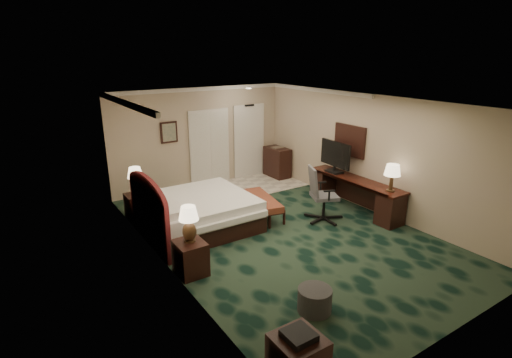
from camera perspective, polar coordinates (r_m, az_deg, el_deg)
floor at (r=8.42m, az=3.66°, el=-7.61°), size 5.00×7.50×0.00m
ceiling at (r=7.65m, az=4.06°, el=10.95°), size 5.00×7.50×0.00m
wall_back at (r=11.06m, az=-7.97°, el=5.89°), size 5.00×0.00×2.70m
wall_front at (r=5.62m, az=27.72°, el=-8.13°), size 5.00×0.00×2.70m
wall_left at (r=6.79m, az=-13.27°, el=-2.13°), size 0.00×7.50×2.70m
wall_right at (r=9.60m, az=15.88°, el=3.53°), size 0.00×7.50×2.70m
crown_molding at (r=7.66m, az=4.05°, el=10.58°), size 5.00×7.50×0.10m
tile_patch at (r=11.11m, az=-1.58°, el=-1.09°), size 3.20×1.70×0.01m
headboard at (r=7.93m, az=-15.08°, el=-4.36°), size 0.12×2.00×1.40m
entry_door at (r=11.83m, az=-1.03°, el=5.36°), size 1.02×0.06×2.18m
closet_doors at (r=11.20m, az=-6.66°, el=4.52°), size 1.20×0.06×2.10m
wall_art at (r=10.63m, az=-12.33°, el=6.54°), size 0.45×0.06×0.55m
wall_mirror at (r=9.92m, az=13.23°, el=5.38°), size 0.05×0.95×0.75m
bed at (r=8.58m, az=-8.19°, el=-4.75°), size 2.15×2.00×0.68m
nightstand_near at (r=6.93m, az=-9.34°, el=-11.05°), size 0.47×0.54×0.58m
nightstand_far at (r=9.42m, az=-16.68°, el=-3.69°), size 0.44×0.50×0.55m
lamp_near at (r=6.70m, az=-9.55°, el=-6.36°), size 0.42×0.42×0.63m
lamp_far at (r=9.21m, az=-16.80°, el=-0.29°), size 0.38×0.38×0.64m
bed_bench at (r=9.05m, az=0.77°, el=-4.06°), size 0.76×1.47×0.47m
ottoman at (r=6.10m, az=8.37°, el=-16.72°), size 0.54×0.54×0.36m
desk at (r=9.72m, az=13.81°, el=-2.12°), size 0.56×2.62×0.76m
tv at (r=9.91m, az=11.24°, el=3.08°), size 0.15×1.00×0.78m
desk_lamp at (r=8.90m, az=18.83°, el=0.17°), size 0.43×0.43×0.60m
desk_chair at (r=8.90m, az=9.77°, el=-2.09°), size 0.93×0.91×1.23m
minibar at (r=11.92m, az=3.04°, el=2.41°), size 0.46×0.83×0.88m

